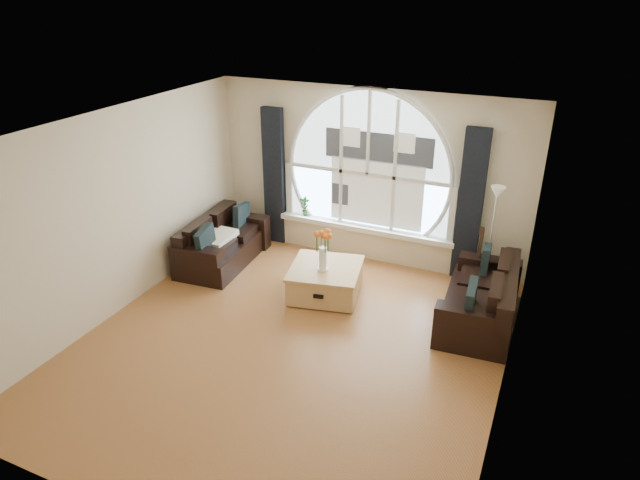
{
  "coord_description": "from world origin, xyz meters",
  "views": [
    {
      "loc": [
        2.67,
        -5.09,
        4.14
      ],
      "look_at": [
        0.0,
        0.9,
        1.05
      ],
      "focal_mm": 31.36,
      "sensor_mm": 36.0,
      "label": 1
    }
  ],
  "objects_px": {
    "vase_flowers": "(323,245)",
    "floor_lamp": "(491,241)",
    "sofa_left": "(223,239)",
    "coffee_chest": "(326,279)",
    "potted_plant": "(305,206)",
    "sofa_right": "(480,295)",
    "guitar": "(479,258)"
  },
  "relations": [
    {
      "from": "guitar",
      "to": "sofa_right",
      "type": "bearing_deg",
      "value": -72.93
    },
    {
      "from": "potted_plant",
      "to": "sofa_left",
      "type": "bearing_deg",
      "value": -129.87
    },
    {
      "from": "floor_lamp",
      "to": "guitar",
      "type": "distance_m",
      "value": 0.3
    },
    {
      "from": "vase_flowers",
      "to": "guitar",
      "type": "height_order",
      "value": "vase_flowers"
    },
    {
      "from": "coffee_chest",
      "to": "potted_plant",
      "type": "xyz_separation_m",
      "value": [
        -0.97,
        1.35,
        0.47
      ]
    },
    {
      "from": "coffee_chest",
      "to": "vase_flowers",
      "type": "bearing_deg",
      "value": -103.64
    },
    {
      "from": "vase_flowers",
      "to": "potted_plant",
      "type": "distance_m",
      "value": 1.74
    },
    {
      "from": "sofa_right",
      "to": "coffee_chest",
      "type": "bearing_deg",
      "value": -178.56
    },
    {
      "from": "vase_flowers",
      "to": "floor_lamp",
      "type": "bearing_deg",
      "value": 28.6
    },
    {
      "from": "floor_lamp",
      "to": "vase_flowers",
      "type": "bearing_deg",
      "value": -151.4
    },
    {
      "from": "sofa_left",
      "to": "coffee_chest",
      "type": "xyz_separation_m",
      "value": [
        1.88,
        -0.26,
        -0.16
      ]
    },
    {
      "from": "floor_lamp",
      "to": "coffee_chest",
      "type": "bearing_deg",
      "value": -153.4
    },
    {
      "from": "vase_flowers",
      "to": "floor_lamp",
      "type": "distance_m",
      "value": 2.36
    },
    {
      "from": "floor_lamp",
      "to": "sofa_left",
      "type": "bearing_deg",
      "value": -168.84
    },
    {
      "from": "coffee_chest",
      "to": "guitar",
      "type": "height_order",
      "value": "guitar"
    },
    {
      "from": "vase_flowers",
      "to": "sofa_left",
      "type": "bearing_deg",
      "value": 169.46
    },
    {
      "from": "sofa_right",
      "to": "potted_plant",
      "type": "bearing_deg",
      "value": 155.69
    },
    {
      "from": "sofa_left",
      "to": "floor_lamp",
      "type": "height_order",
      "value": "floor_lamp"
    },
    {
      "from": "sofa_left",
      "to": "vase_flowers",
      "type": "relative_size",
      "value": 2.32
    },
    {
      "from": "sofa_left",
      "to": "sofa_right",
      "type": "bearing_deg",
      "value": -5.45
    },
    {
      "from": "sofa_right",
      "to": "guitar",
      "type": "height_order",
      "value": "guitar"
    },
    {
      "from": "sofa_right",
      "to": "guitar",
      "type": "relative_size",
      "value": 1.6
    },
    {
      "from": "potted_plant",
      "to": "floor_lamp",
      "type": "bearing_deg",
      "value": -5.93
    },
    {
      "from": "coffee_chest",
      "to": "guitar",
      "type": "bearing_deg",
      "value": 14.9
    },
    {
      "from": "sofa_right",
      "to": "sofa_left",
      "type": "bearing_deg",
      "value": 175.37
    },
    {
      "from": "guitar",
      "to": "potted_plant",
      "type": "bearing_deg",
      "value": 177.65
    },
    {
      "from": "coffee_chest",
      "to": "guitar",
      "type": "xyz_separation_m",
      "value": [
        1.95,
        0.98,
        0.29
      ]
    },
    {
      "from": "coffee_chest",
      "to": "sofa_left",
      "type": "bearing_deg",
      "value": 160.52
    },
    {
      "from": "guitar",
      "to": "potted_plant",
      "type": "xyz_separation_m",
      "value": [
        -2.92,
        0.37,
        0.18
      ]
    },
    {
      "from": "potted_plant",
      "to": "sofa_right",
      "type": "bearing_deg",
      "value": -20.64
    },
    {
      "from": "sofa_right",
      "to": "coffee_chest",
      "type": "xyz_separation_m",
      "value": [
        -2.12,
        -0.19,
        -0.16
      ]
    },
    {
      "from": "sofa_left",
      "to": "floor_lamp",
      "type": "relative_size",
      "value": 1.02
    }
  ]
}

